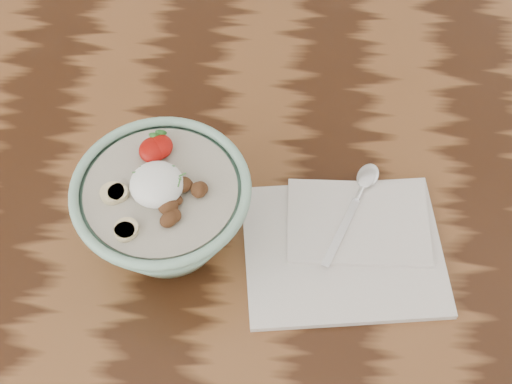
# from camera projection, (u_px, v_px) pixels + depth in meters

# --- Properties ---
(table) EXTENTS (1.60, 0.90, 0.75)m
(table) POSITION_uv_depth(u_px,v_px,m) (329.00, 242.00, 1.00)
(table) COLOR black
(table) RESTS_ON ground
(breakfast_bowl) EXTENTS (0.21, 0.21, 0.14)m
(breakfast_bowl) POSITION_uv_depth(u_px,v_px,m) (164.00, 209.00, 0.84)
(breakfast_bowl) COLOR #86B59D
(breakfast_bowl) RESTS_ON table
(napkin) EXTENTS (0.26, 0.22, 0.01)m
(napkin) POSITION_uv_depth(u_px,v_px,m) (346.00, 244.00, 0.88)
(napkin) COLOR silver
(napkin) RESTS_ON table
(spoon) EXTENTS (0.08, 0.16, 0.01)m
(spoon) POSITION_uv_depth(u_px,v_px,m) (361.00, 190.00, 0.91)
(spoon) COLOR silver
(spoon) RESTS_ON napkin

